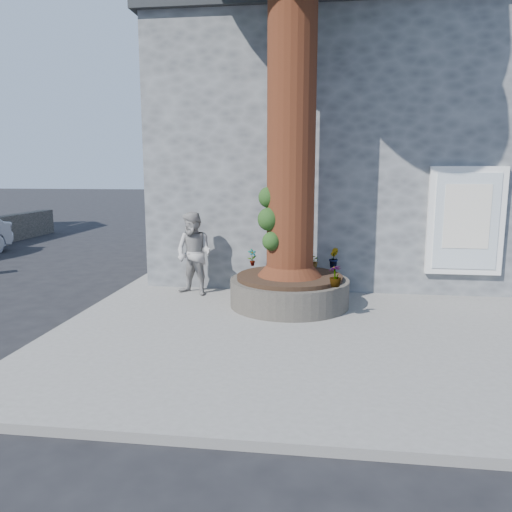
# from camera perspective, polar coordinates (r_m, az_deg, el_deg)

# --- Properties ---
(ground) EXTENTS (120.00, 120.00, 0.00)m
(ground) POSITION_cam_1_polar(r_m,az_deg,el_deg) (8.05, -2.92, -10.02)
(ground) COLOR black
(ground) RESTS_ON ground
(pavement) EXTENTS (9.00, 8.00, 0.12)m
(pavement) POSITION_cam_1_polar(r_m,az_deg,el_deg) (8.86, 7.95, -7.82)
(pavement) COLOR slate
(pavement) RESTS_ON ground
(yellow_line) EXTENTS (0.10, 30.00, 0.01)m
(yellow_line) POSITION_cam_1_polar(r_m,az_deg,el_deg) (9.92, -19.55, -6.71)
(yellow_line) COLOR yellow
(yellow_line) RESTS_ON ground
(stone_shop) EXTENTS (10.30, 8.30, 6.30)m
(stone_shop) POSITION_cam_1_polar(r_m,az_deg,el_deg) (14.69, 12.09, 11.30)
(stone_shop) COLOR #535559
(stone_shop) RESTS_ON ground
(planter) EXTENTS (2.30, 2.30, 0.60)m
(planter) POSITION_cam_1_polar(r_m,az_deg,el_deg) (9.74, 3.84, -3.96)
(planter) COLOR black
(planter) RESTS_ON pavement
(man) EXTENTS (0.80, 0.60, 2.00)m
(man) POSITION_cam_1_polar(r_m,az_deg,el_deg) (11.07, 4.87, 1.43)
(man) COLOR #15183B
(man) RESTS_ON pavement
(woman) EXTENTS (1.03, 0.93, 1.75)m
(woman) POSITION_cam_1_polar(r_m,az_deg,el_deg) (10.53, -7.11, 0.26)
(woman) COLOR #9B9794
(woman) RESTS_ON pavement
(shopping_bag) EXTENTS (0.22, 0.16, 0.28)m
(shopping_bag) POSITION_cam_1_polar(r_m,az_deg,el_deg) (11.12, 6.19, -3.06)
(shopping_bag) COLOR white
(shopping_bag) RESTS_ON pavement
(plant_a) EXTENTS (0.23, 0.21, 0.36)m
(plant_a) POSITION_cam_1_polar(r_m,az_deg,el_deg) (10.55, -0.44, -0.15)
(plant_a) COLOR gray
(plant_a) RESTS_ON planter
(plant_b) EXTENTS (0.25, 0.25, 0.41)m
(plant_b) POSITION_cam_1_polar(r_m,az_deg,el_deg) (10.45, 8.83, -0.22)
(plant_b) COLOR gray
(plant_b) RESTS_ON planter
(plant_c) EXTENTS (0.29, 0.29, 0.38)m
(plant_c) POSITION_cam_1_polar(r_m,az_deg,el_deg) (8.79, 9.05, -2.26)
(plant_c) COLOR gray
(plant_c) RESTS_ON planter
(plant_d) EXTENTS (0.32, 0.32, 0.27)m
(plant_d) POSITION_cam_1_polar(r_m,az_deg,el_deg) (10.46, 6.72, -0.58)
(plant_d) COLOR gray
(plant_d) RESTS_ON planter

